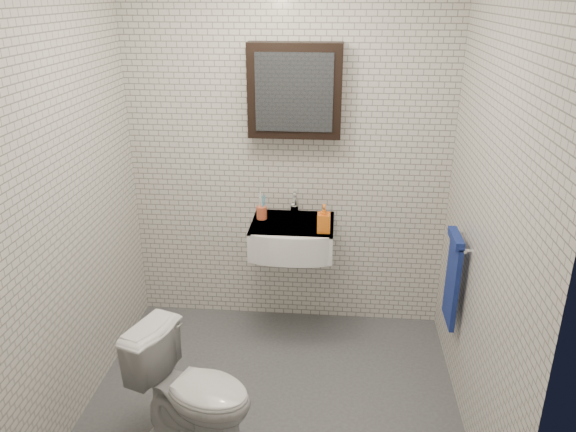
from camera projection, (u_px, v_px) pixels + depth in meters
The scene contains 9 objects.
ground at pixel (273, 402), 3.37m from camera, with size 2.20×2.00×0.01m, color #45484C.
room_shell at pixel (270, 168), 2.82m from camera, with size 2.22×2.02×2.51m.
washbasin at pixel (292, 238), 3.76m from camera, with size 0.55×0.50×0.20m.
faucet at pixel (294, 205), 3.88m from camera, with size 0.06×0.20×0.15m.
mirror_cabinet at pixel (295, 91), 3.58m from camera, with size 0.60×0.15×0.60m.
towel_rail at pixel (453, 275), 3.33m from camera, with size 0.09×0.30×0.58m.
toothbrush_cup at pixel (262, 212), 3.81m from camera, with size 0.08×0.08×0.19m.
soap_bottle at pixel (324, 218), 3.59m from camera, with size 0.08×0.09×0.19m, color orange.
toilet at pixel (194, 390), 2.96m from camera, with size 0.37×0.66×0.67m, color silver.
Camera 1 is at (0.33, -2.68, 2.30)m, focal length 35.00 mm.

